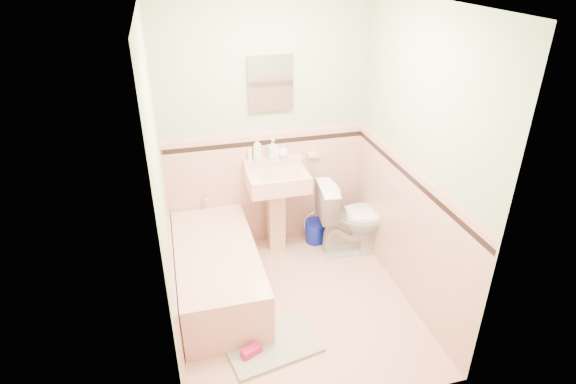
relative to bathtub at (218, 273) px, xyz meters
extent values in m
plane|color=#DFA592|center=(0.63, -0.33, -0.23)|extent=(2.20, 2.20, 0.00)
plane|color=white|center=(0.63, -0.33, 2.27)|extent=(2.20, 2.20, 0.00)
plane|color=beige|center=(0.63, 0.77, 1.02)|extent=(2.50, 0.00, 2.50)
plane|color=beige|center=(0.63, -1.43, 1.02)|extent=(2.50, 0.00, 2.50)
plane|color=beige|center=(-0.37, -0.33, 1.02)|extent=(0.00, 2.50, 2.50)
plane|color=beige|center=(1.63, -0.33, 1.02)|extent=(0.00, 2.50, 2.50)
plane|color=#E1AA97|center=(0.63, 0.76, 0.38)|extent=(2.00, 0.00, 2.00)
plane|color=#E1AA97|center=(0.63, -1.42, 0.38)|extent=(2.00, 0.00, 2.00)
plane|color=#E1AA97|center=(-0.36, -0.33, 0.38)|extent=(0.00, 2.20, 2.20)
plane|color=#E1AA97|center=(1.62, -0.33, 0.38)|extent=(0.00, 2.20, 2.20)
plane|color=black|center=(0.63, 0.75, 0.90)|extent=(2.00, 0.00, 2.00)
plane|color=black|center=(0.63, -1.41, 0.90)|extent=(2.00, 0.00, 2.00)
plane|color=black|center=(-0.35, -0.33, 0.89)|extent=(0.00, 2.20, 2.20)
plane|color=black|center=(1.61, -0.33, 0.89)|extent=(0.00, 2.20, 2.20)
plane|color=#DF9B8B|center=(0.63, 0.75, 0.99)|extent=(2.00, 0.00, 2.00)
plane|color=#DF9B8B|center=(0.63, -1.41, 0.99)|extent=(2.00, 0.00, 2.00)
plane|color=#DF9B8B|center=(-0.35, -0.33, 1.00)|extent=(0.00, 2.20, 2.20)
plane|color=#DF9B8B|center=(1.61, -0.33, 1.00)|extent=(0.00, 2.20, 2.20)
cube|color=#DAA390|center=(0.00, 0.00, 0.00)|extent=(0.70, 1.50, 0.45)
cylinder|color=silver|center=(0.00, 0.72, 0.41)|extent=(0.04, 0.12, 0.04)
cylinder|color=silver|center=(0.68, 0.67, 0.72)|extent=(0.02, 0.02, 0.10)
cube|color=white|center=(0.68, 0.74, 1.47)|extent=(0.40, 0.04, 0.50)
cube|color=#DAA390|center=(1.10, 0.73, 0.72)|extent=(0.12, 0.07, 0.04)
imported|color=#B2B2B2|center=(0.53, 0.71, 0.85)|extent=(0.10, 0.10, 0.23)
imported|color=#B2B2B2|center=(0.68, 0.71, 0.84)|extent=(0.11, 0.11, 0.20)
imported|color=#B2B2B2|center=(0.79, 0.71, 0.81)|extent=(0.12, 0.12, 0.14)
cylinder|color=white|center=(0.46, 0.71, 0.80)|extent=(0.05, 0.05, 0.12)
imported|color=white|center=(1.44, 0.35, 0.16)|extent=(0.80, 0.51, 0.77)
cube|color=#9EA88C|center=(0.32, -0.74, -0.21)|extent=(0.79, 0.60, 0.03)
cube|color=#BF1E59|center=(0.15, -0.81, -0.16)|extent=(0.18, 0.13, 0.06)
camera|label=1|loc=(-0.25, -3.44, 2.61)|focal=29.49mm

